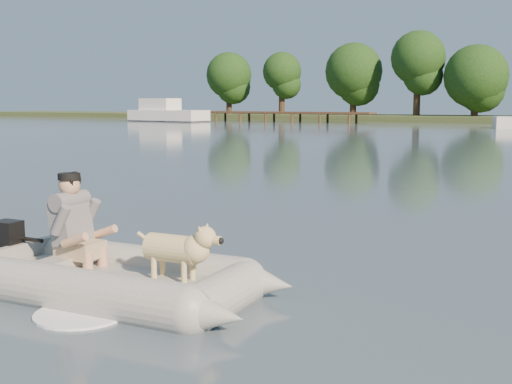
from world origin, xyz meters
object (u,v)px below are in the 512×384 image
Objects in this scene: dock at (287,117)px; dog at (173,253)px; dinghy at (120,242)px; man at (72,219)px; cabin_cruiser at (168,110)px.

dog is at bearing -63.10° from dock.
dock is 4.23× the size of dinghy.
dinghy is 4.26× the size of man.
dock reaches higher than dog.
dog is 60.46m from cabin_cruiser.
man is 1.16× the size of dog.
dinghy is 0.47× the size of cabin_cruiser.
cabin_cruiser reaches higher than dock.
dock is 58.27m from dinghy.
dog is at bearing -0.00° from man.
dock is 20.83× the size of dog.
cabin_cruiser is (-11.22, -4.83, 0.66)m from dock.
cabin_cruiser is at bearing -156.70° from dock.
dinghy is at bearing -175.43° from dog.
dinghy is at bearing -48.57° from cabin_cruiser.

